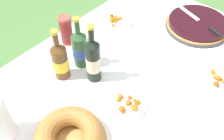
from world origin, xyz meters
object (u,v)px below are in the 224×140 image
at_px(bundt_cake, 69,137).
at_px(serving_knife, 202,22).
at_px(cup_stack, 66,30).
at_px(snack_plate_far, 127,104).
at_px(cider_bottle_green, 80,48).
at_px(berry_tart, 197,24).
at_px(cider_bottle_amber, 60,61).
at_px(snack_plate_near, 220,79).
at_px(snack_plate_right, 115,20).
at_px(juice_bottle_red, 93,60).

bearing_deg(bundt_cake, serving_knife, -3.18).
xyz_separation_m(serving_knife, cup_stack, (-0.64, 0.56, 0.03)).
bearing_deg(snack_plate_far, serving_knife, 0.56).
height_order(serving_knife, cider_bottle_green, cider_bottle_green).
xyz_separation_m(bundt_cake, cider_bottle_green, (0.37, 0.31, 0.07)).
xyz_separation_m(berry_tart, cider_bottle_green, (-0.72, 0.34, 0.09)).
xyz_separation_m(cider_bottle_amber, snack_plate_near, (0.52, -0.66, -0.10)).
height_order(serving_knife, snack_plate_right, serving_knife).
xyz_separation_m(cider_bottle_green, juice_bottle_red, (-0.03, -0.13, 0.02)).
relative_size(serving_knife, cider_bottle_green, 1.16).
distance_m(juice_bottle_red, snack_plate_right, 0.53).
xyz_separation_m(cider_bottle_green, snack_plate_far, (-0.06, -0.38, -0.10)).
bearing_deg(snack_plate_far, cider_bottle_amber, 100.56).
bearing_deg(juice_bottle_red, cider_bottle_green, 76.45).
bearing_deg(snack_plate_right, bundt_cake, -152.29).
xyz_separation_m(berry_tart, cider_bottle_amber, (-0.85, 0.35, 0.08)).
bearing_deg(serving_knife, cider_bottle_green, 82.35).
distance_m(berry_tart, serving_knife, 0.05).
height_order(bundt_cake, snack_plate_right, bundt_cake).
distance_m(cup_stack, snack_plate_right, 0.37).
xyz_separation_m(cider_bottle_amber, juice_bottle_red, (0.10, -0.14, 0.02)).
xyz_separation_m(cider_bottle_amber, snack_plate_right, (0.55, 0.10, -0.10)).
bearing_deg(cider_bottle_amber, snack_plate_right, 10.19).
relative_size(juice_bottle_red, snack_plate_right, 1.48).
distance_m(cider_bottle_amber, snack_plate_far, 0.41).
relative_size(berry_tart, snack_plate_near, 1.90).
relative_size(serving_knife, snack_plate_far, 1.86).
distance_m(snack_plate_near, snack_plate_right, 0.76).
relative_size(berry_tart, serving_knife, 1.13).
distance_m(cider_bottle_green, juice_bottle_red, 0.14).
bearing_deg(serving_knife, snack_plate_far, 110.24).
xyz_separation_m(snack_plate_right, snack_plate_far, (-0.48, -0.49, 0.00)).
distance_m(cup_stack, cider_bottle_green, 0.21).
bearing_deg(bundt_cake, juice_bottle_red, 27.48).
bearing_deg(cider_bottle_green, cider_bottle_amber, 174.80).
relative_size(bundt_cake, snack_plate_right, 1.38).
bearing_deg(juice_bottle_red, cup_stack, 72.21).
height_order(berry_tart, snack_plate_right, same).
relative_size(cider_bottle_green, snack_plate_near, 1.45).
bearing_deg(cider_bottle_green, bundt_cake, -140.50).
distance_m(snack_plate_near, snack_plate_far, 0.53).
distance_m(bundt_cake, snack_plate_far, 0.32).
bearing_deg(cup_stack, berry_tart, -39.31).
bearing_deg(snack_plate_right, berry_tart, -56.68).
relative_size(cider_bottle_green, cider_bottle_amber, 1.02).
bearing_deg(bundt_cake, cider_bottle_green, 39.50).
bearing_deg(berry_tart, juice_bottle_red, 164.38).
bearing_deg(cup_stack, bundt_cake, -131.71).
bearing_deg(snack_plate_near, juice_bottle_red, 128.84).
bearing_deg(snack_plate_right, juice_bottle_red, -152.12).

